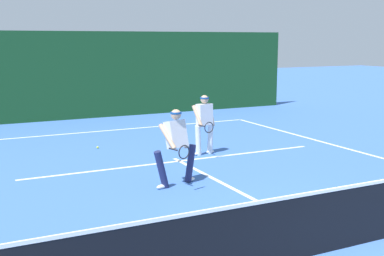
# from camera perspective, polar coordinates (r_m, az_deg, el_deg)

# --- Properties ---
(ground_plane) EXTENTS (80.00, 80.00, 0.00)m
(ground_plane) POSITION_cam_1_polar(r_m,az_deg,el_deg) (8.17, 17.31, -12.93)
(ground_plane) COLOR #3B66B6
(court_line_baseline_far) EXTENTS (10.00, 0.10, 0.01)m
(court_line_baseline_far) POSITION_cam_1_polar(r_m,az_deg,el_deg) (17.66, -8.41, -0.19)
(court_line_baseline_far) COLOR white
(court_line_baseline_far) RESTS_ON ground_plane
(court_line_service) EXTENTS (8.16, 0.10, 0.01)m
(court_line_service) POSITION_cam_1_polar(r_m,az_deg,el_deg) (13.01, -1.45, -3.80)
(court_line_service) COLOR white
(court_line_service) RESTS_ON ground_plane
(court_line_centre) EXTENTS (0.10, 6.40, 0.01)m
(court_line_centre) POSITION_cam_1_polar(r_m,az_deg,el_deg) (10.55, 5.21, -7.18)
(court_line_centre) COLOR white
(court_line_centre) RESTS_ON ground_plane
(tennis_net) EXTENTS (10.96, 0.09, 1.10)m
(tennis_net) POSITION_cam_1_polar(r_m,az_deg,el_deg) (7.98, 17.50, -9.56)
(tennis_net) COLOR #1E4723
(tennis_net) RESTS_ON ground_plane
(player_near) EXTENTS (1.15, 0.93, 1.67)m
(player_near) POSITION_cam_1_polar(r_m,az_deg,el_deg) (10.70, -1.82, -1.81)
(player_near) COLOR #1E234C
(player_near) RESTS_ON ground_plane
(player_far) EXTENTS (0.69, 0.85, 1.64)m
(player_far) POSITION_cam_1_polar(r_m,az_deg,el_deg) (13.59, 1.43, 0.69)
(player_far) COLOR silver
(player_far) RESTS_ON ground_plane
(tennis_ball) EXTENTS (0.07, 0.07, 0.07)m
(tennis_ball) POSITION_cam_1_polar(r_m,az_deg,el_deg) (14.74, -10.77, -2.20)
(tennis_ball) COLOR #D1E033
(tennis_ball) RESTS_ON ground_plane
(back_fence_windscreen) EXTENTS (17.78, 0.12, 3.45)m
(back_fence_windscreen) POSITION_cam_1_polar(r_m,az_deg,el_deg) (20.34, -11.19, 5.98)
(back_fence_windscreen) COLOR #164320
(back_fence_windscreen) RESTS_ON ground_plane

